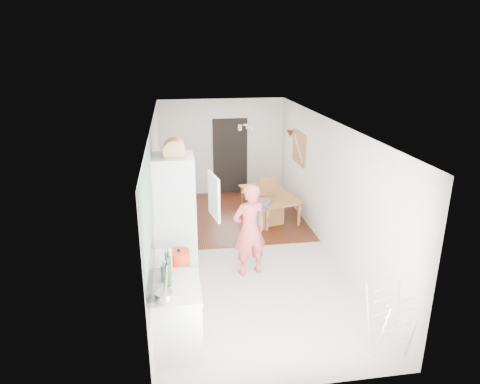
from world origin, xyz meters
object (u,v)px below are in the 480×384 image
object	(u,v)px
person	(250,222)
dining_chair	(271,202)
drying_rack	(390,322)
dining_table	(270,207)
stool	(261,218)

from	to	relation	value
person	dining_chair	distance (m)	2.31
drying_rack	person	bearing A→B (deg)	105.07
dining_table	stool	distance (m)	0.66
person	stool	bearing A→B (deg)	-121.02
dining_chair	stool	world-z (taller)	dining_chair
dining_table	drying_rack	distance (m)	4.75
dining_chair	stool	distance (m)	0.44
stool	drying_rack	bearing A→B (deg)	-78.73
dining_chair	person	bearing A→B (deg)	-125.97
person	stool	distance (m)	2.13
stool	dining_table	bearing A→B (deg)	58.98
drying_rack	dining_table	bearing A→B (deg)	78.79
stool	drying_rack	distance (m)	4.25
stool	drying_rack	xyz separation A→B (m)	(0.83, -4.16, 0.21)
person	dining_table	xyz separation A→B (m)	(0.93, 2.47, -0.72)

